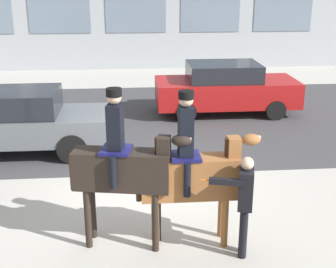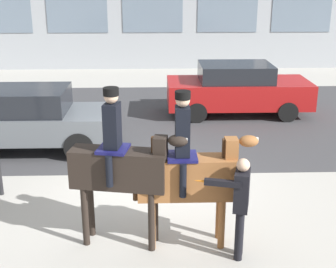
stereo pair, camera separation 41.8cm
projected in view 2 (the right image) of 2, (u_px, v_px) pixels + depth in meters
ground_plane at (154, 184)px, 10.01m from camera, size 80.00×80.00×0.00m
road_surface at (153, 119)px, 14.50m from camera, size 19.52×8.50×0.01m
mounted_horse_lead at (120, 165)px, 7.39m from camera, size 1.94×0.71×2.64m
mounted_horse_companion at (189, 172)px, 7.40m from camera, size 1.98×0.65×2.60m
pedestrian_bystander at (240, 201)px, 7.11m from camera, size 0.90×0.44×1.67m
street_car_near_lane at (29, 118)px, 11.71m from camera, size 4.25×1.85×1.59m
street_car_far_lane at (237, 89)px, 14.75m from camera, size 4.45×1.94×1.62m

